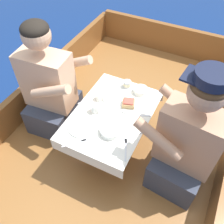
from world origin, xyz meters
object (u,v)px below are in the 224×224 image
at_px(sandwich, 129,103).
at_px(tin_can, 127,84).
at_px(coffee_cup_port, 95,108).
at_px(coffee_cup_starboard, 100,97).
at_px(person_port, 50,89).
at_px(person_starboard, 187,144).

relative_size(sandwich, tin_can, 1.73).
distance_m(sandwich, coffee_cup_port, 0.26).
height_order(sandwich, coffee_cup_port, coffee_cup_port).
distance_m(coffee_cup_port, coffee_cup_starboard, 0.14).
bearing_deg(coffee_cup_starboard, person_port, -168.06).
height_order(sandwich, coffee_cup_starboard, sandwich).
bearing_deg(coffee_cup_port, coffee_cup_starboard, 102.30).
relative_size(person_port, coffee_cup_starboard, 10.97).
bearing_deg(coffee_cup_port, sandwich, 38.45).
height_order(person_port, coffee_cup_port, person_port).
xyz_separation_m(person_port, tin_can, (0.55, 0.32, 0.02)).
xyz_separation_m(sandwich, tin_can, (-0.10, 0.20, -0.00)).
distance_m(sandwich, tin_can, 0.23).
distance_m(person_starboard, coffee_cup_starboard, 0.75).
bearing_deg(tin_can, sandwich, -63.37).
bearing_deg(person_starboard, coffee_cup_port, 5.32).
distance_m(person_starboard, sandwich, 0.53).
bearing_deg(sandwich, coffee_cup_starboard, -172.82).
distance_m(person_port, person_starboard, 1.16).
height_order(person_starboard, coffee_cup_starboard, person_starboard).
height_order(person_starboard, tin_can, person_starboard).
relative_size(person_port, sandwich, 8.65).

